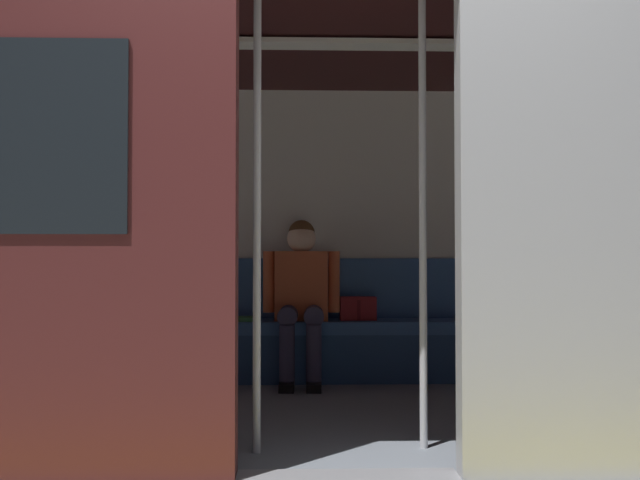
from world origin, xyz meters
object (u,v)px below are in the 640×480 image
(grab_pole_door, at_px, (257,214))
(book, at_px, (246,319))
(train_car, at_px, (323,145))
(bench_seat, at_px, (324,335))
(grab_pole_far, at_px, (423,215))
(handbag, at_px, (358,308))
(person_seated, at_px, (301,290))

(grab_pole_door, bearing_deg, book, -85.06)
(train_car, height_order, bench_seat, train_car)
(grab_pole_far, bearing_deg, handbag, -86.24)
(train_car, distance_m, bench_seat, 1.66)
(bench_seat, height_order, grab_pole_far, grab_pole_far)
(train_car, distance_m, grab_pole_door, 1.07)
(handbag, bearing_deg, train_car, 76.06)
(train_car, relative_size, book, 29.09)
(bench_seat, height_order, grab_pole_door, grab_pole_door)
(handbag, bearing_deg, person_seated, 13.42)
(person_seated, height_order, grab_pole_door, grab_pole_door)
(book, distance_m, grab_pole_door, 2.17)
(book, height_order, grab_pole_far, grab_pole_far)
(book, bearing_deg, grab_pole_far, 112.59)
(handbag, bearing_deg, grab_pole_far, 93.76)
(train_car, relative_size, grab_pole_door, 2.98)
(handbag, bearing_deg, bench_seat, 10.43)
(handbag, bearing_deg, book, 2.36)
(book, xyz_separation_m, grab_pole_far, (-0.94, 2.01, 0.62))
(bench_seat, bearing_deg, grab_pole_door, 79.50)
(bench_seat, distance_m, person_seated, 0.37)
(bench_seat, xyz_separation_m, book, (0.56, -0.01, 0.12))
(bench_seat, xyz_separation_m, person_seated, (0.17, 0.05, 0.33))
(bench_seat, distance_m, grab_pole_far, 2.16)
(grab_pole_door, bearing_deg, grab_pole_far, -174.87)
(bench_seat, bearing_deg, handbag, -169.57)
(bench_seat, xyz_separation_m, handbag, (-0.25, -0.05, 0.19))
(bench_seat, bearing_deg, train_car, 87.49)
(bench_seat, relative_size, grab_pole_door, 1.52)
(book, bearing_deg, train_car, 110.99)
(person_seated, xyz_separation_m, grab_pole_far, (-0.55, 1.94, 0.41))
(bench_seat, relative_size, book, 14.85)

